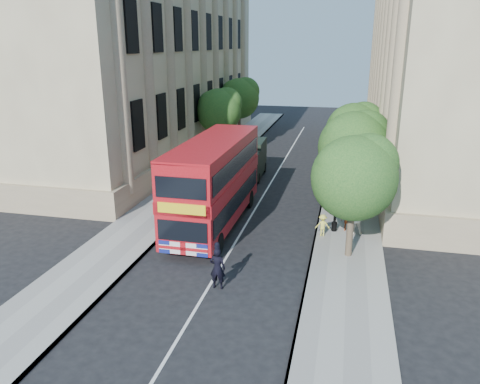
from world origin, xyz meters
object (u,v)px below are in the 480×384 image
Objects in this scene: lamp_post at (337,189)px; police_constable at (218,268)px; box_van at (250,160)px; woman_pedestrian at (356,218)px; double_decker_bus at (214,180)px.

lamp_post is 8.81m from police_constable.
box_van is 2.66× the size of police_constable.
police_constable is at bearing 47.55° from woman_pedestrian.
double_decker_bus is at bearing -72.94° from police_constable.
double_decker_bus is 2.13× the size of box_van.
double_decker_bus is 10.41m from box_van.
police_constable is (-4.60, -7.35, -1.58)m from lamp_post.
box_van reaches higher than woman_pedestrian.
lamp_post is 1.88m from woman_pedestrian.
lamp_post is at bearing 3.54° from double_decker_bus.
woman_pedestrian is (7.83, 0.23, -1.69)m from double_decker_bus.
lamp_post is 0.49× the size of double_decker_bus.
lamp_post is 2.95× the size of woman_pedestrian.
box_van is at bearing 91.32° from double_decker_bus.
police_constable is (2.27, -17.31, -0.44)m from box_van.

